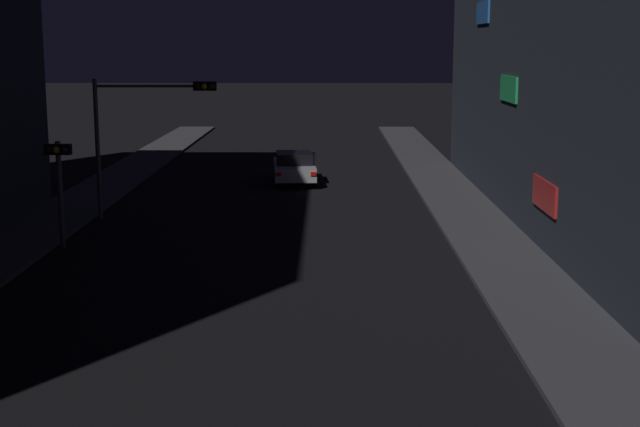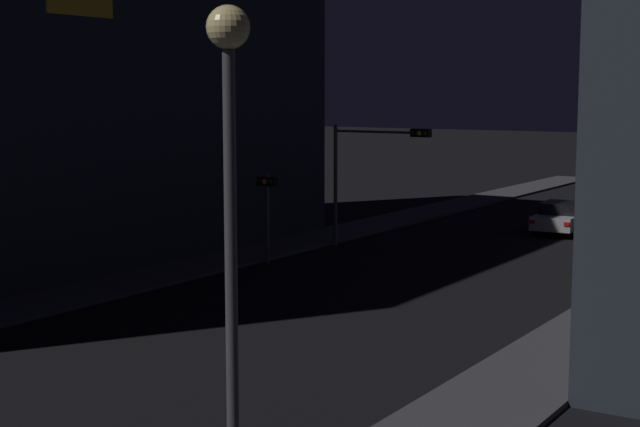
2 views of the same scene
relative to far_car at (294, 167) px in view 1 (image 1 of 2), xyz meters
The scene contains 5 objects.
sidewalk_left 11.89m from the far_car, 133.90° to the right, with size 2.60×71.67×0.13m, color #424247.
sidewalk_right 10.85m from the far_car, 52.17° to the right, with size 2.60×71.67×0.13m, color #424247.
far_car is the anchor object (origin of this frame).
traffic_light_overhead 10.40m from the far_car, 119.95° to the right, with size 4.36×0.41×5.00m.
traffic_light_left_kerb 15.08m from the far_car, 116.48° to the right, with size 0.80×0.42×3.31m.
Camera 1 is at (2.29, 1.57, 6.20)m, focal length 51.14 mm.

